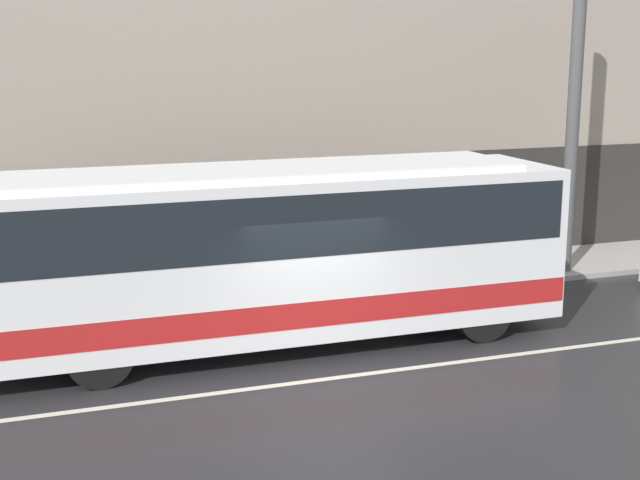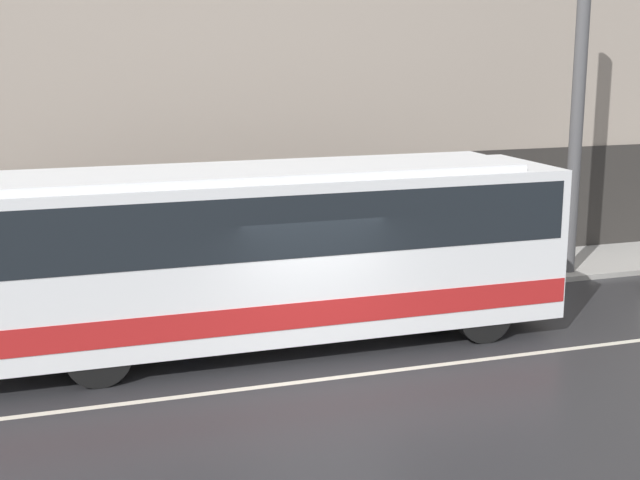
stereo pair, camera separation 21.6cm
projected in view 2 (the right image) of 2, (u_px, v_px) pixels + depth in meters
The scene contains 7 objects.
ground_plane at pixel (328, 379), 14.61m from camera, with size 60.00×60.00×0.00m, color #262628.
sidewalk at pixel (249, 291), 19.56m from camera, with size 60.00×2.72×0.12m.
building_facade at pixel (228, 45), 19.81m from camera, with size 60.00×0.35×11.13m.
lane_stripe at pixel (328, 379), 14.61m from camera, with size 54.00×0.14×0.01m.
transit_bus at pixel (264, 247), 15.90m from camera, with size 10.92×2.58×3.26m.
utility_pole_near at pixel (577, 116), 20.31m from camera, with size 0.30×0.30×7.31m.
pedestrian_waiting at pixel (184, 252), 19.86m from camera, with size 0.36×0.36×1.57m.
Camera 2 is at (-4.50, -13.03, 5.35)m, focal length 50.00 mm.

